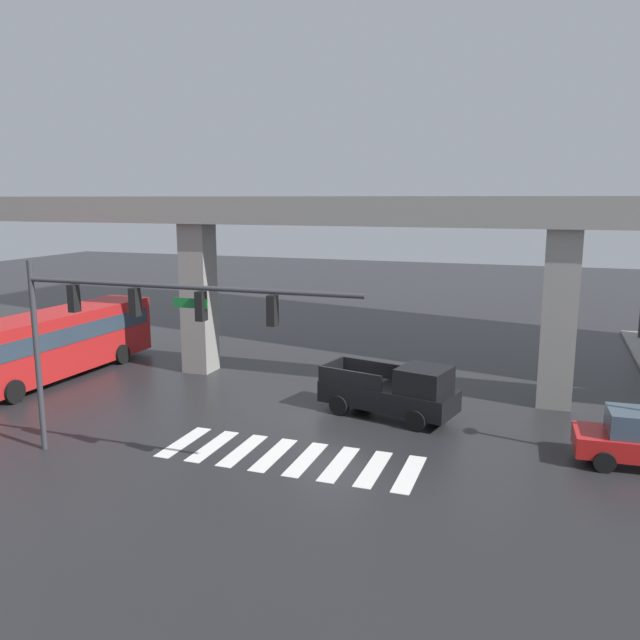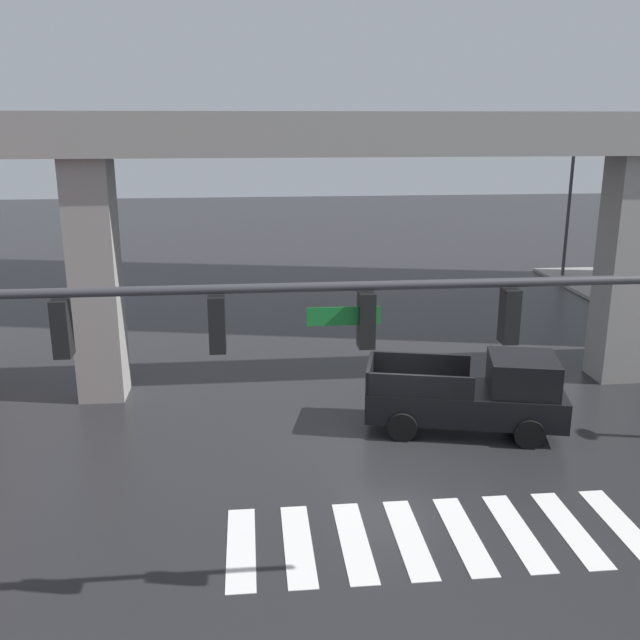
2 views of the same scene
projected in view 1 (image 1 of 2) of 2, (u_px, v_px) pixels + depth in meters
The scene contains 6 objects.
ground_plane at pixel (334, 413), 24.67m from camera, with size 120.00×120.00×0.00m, color #232326.
crosswalk_stripes at pixel (290, 457), 20.45m from camera, with size 8.25×2.80×0.01m.
elevated_overpass at pixel (363, 227), 26.88m from camera, with size 55.35×1.89×8.16m.
pickup_truck at pixel (395, 392), 24.02m from camera, with size 5.40×3.05×2.08m.
city_bus at pixel (56, 340), 29.40m from camera, with size 3.02×10.87×2.99m.
traffic_signal_mast at pixel (132, 316), 19.06m from camera, with size 10.89×0.32×6.20m.
Camera 1 is at (7.30, -22.43, 8.08)m, focal length 36.19 mm.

